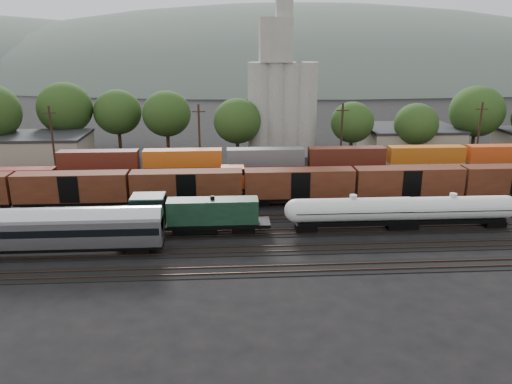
{
  "coord_description": "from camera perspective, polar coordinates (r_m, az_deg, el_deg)",
  "views": [
    {
      "loc": [
        -7.69,
        -60.51,
        22.48
      ],
      "look_at": [
        -3.78,
        2.0,
        3.0
      ],
      "focal_mm": 35.0,
      "sensor_mm": 36.0,
      "label": 1
    }
  ],
  "objects": [
    {
      "name": "tank_car_b",
      "position": [
        64.98,
        21.45,
        -1.84
      ],
      "size": [
        16.2,
        2.9,
        4.25
      ],
      "color": "white",
      "rests_on": "ground"
    },
    {
      "name": "tracks",
      "position": [
        64.99,
        3.45,
        -2.95
      ],
      "size": [
        180.0,
        33.2,
        0.2
      ],
      "color": "black",
      "rests_on": "ground"
    },
    {
      "name": "ground",
      "position": [
        65.0,
        3.45,
        -2.99
      ],
      "size": [
        600.0,
        600.0,
        0.0
      ],
      "primitive_type": "plane",
      "color": "black"
    },
    {
      "name": "tree_band",
      "position": [
        98.56,
        -1.15,
        8.79
      ],
      "size": [
        165.93,
        23.32,
        14.27
      ],
      "color": "black",
      "rests_on": "ground"
    },
    {
      "name": "distant_hills",
      "position": [
        324.92,
        2.07,
        9.65
      ],
      "size": [
        860.0,
        286.0,
        130.0
      ],
      "color": "#59665B",
      "rests_on": "ground"
    },
    {
      "name": "industrial_sheds",
      "position": [
        98.85,
        4.85,
        5.59
      ],
      "size": [
        119.38,
        17.26,
        5.1
      ],
      "color": "#9E937F",
      "rests_on": "ground"
    },
    {
      "name": "boxcar_string",
      "position": [
        70.58,
        11.15,
        1.02
      ],
      "size": [
        184.4,
        2.9,
        4.2
      ],
      "color": "black",
      "rests_on": "ground"
    },
    {
      "name": "container_wall",
      "position": [
        82.02,
        14.56,
        2.92
      ],
      "size": [
        186.92,
        2.6,
        5.8
      ],
      "color": "black",
      "rests_on": "ground"
    },
    {
      "name": "green_locomotive",
      "position": [
        59.12,
        -7.97,
        -2.47
      ],
      "size": [
        17.74,
        3.13,
        4.7
      ],
      "color": "black",
      "rests_on": "ground"
    },
    {
      "name": "grain_silo",
      "position": [
        97.77,
        2.94,
        10.66
      ],
      "size": [
        13.4,
        5.0,
        29.0
      ],
      "color": "#A7A499",
      "rests_on": "ground"
    },
    {
      "name": "orange_locomotive",
      "position": [
        73.49,
        0.57,
        1.42
      ],
      "size": [
        16.7,
        2.78,
        4.18
      ],
      "color": "black",
      "rests_on": "ground"
    },
    {
      "name": "passenger_coach",
      "position": [
        57.05,
        -21.96,
        -3.84
      ],
      "size": [
        22.56,
        2.78,
        5.12
      ],
      "color": "silver",
      "rests_on": "ground"
    },
    {
      "name": "tank_car_a",
      "position": [
        60.86,
        10.96,
        -2.15
      ],
      "size": [
        16.42,
        2.94,
        4.3
      ],
      "color": "white",
      "rests_on": "ground"
    },
    {
      "name": "utility_poles",
      "position": [
        84.44,
        1.73,
        6.16
      ],
      "size": [
        122.2,
        0.36,
        12.0
      ],
      "color": "black",
      "rests_on": "ground"
    }
  ]
}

